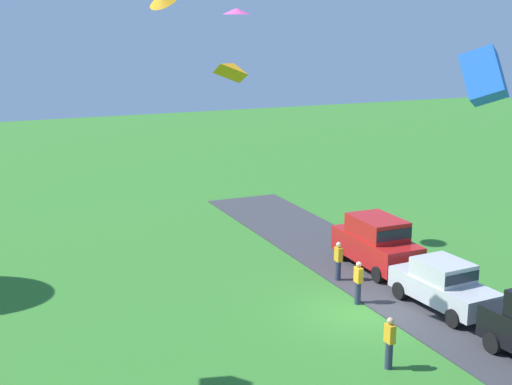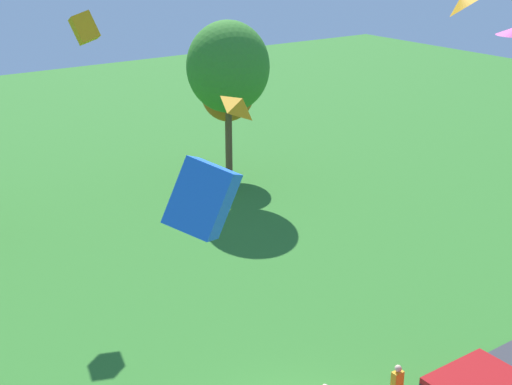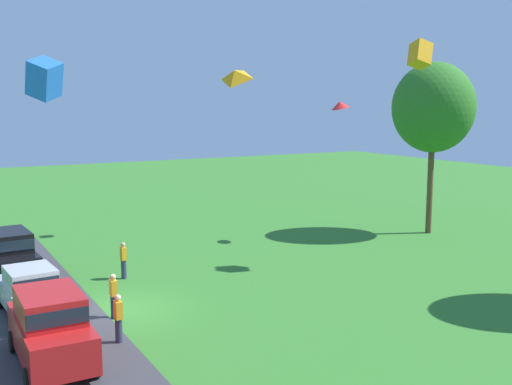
% 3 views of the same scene
% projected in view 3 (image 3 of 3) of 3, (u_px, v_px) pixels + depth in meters
% --- Properties ---
extents(ground_plane, '(120.00, 120.00, 0.00)m').
position_uv_depth(ground_plane, '(121.00, 311.00, 23.23)').
color(ground_plane, '#337528').
extents(pavement_strip, '(36.00, 4.40, 0.06)m').
position_uv_depth(pavement_strip, '(44.00, 323.00, 21.84)').
color(pavement_strip, '#38383D').
rests_on(pavement_strip, ground).
extents(car_suv_mid_row, '(4.71, 2.27, 2.28)m').
position_uv_depth(car_suv_mid_row, '(8.00, 254.00, 26.84)').
color(car_suv_mid_row, black).
rests_on(car_suv_mid_row, ground).
extents(car_sedan_by_flagpole, '(4.50, 2.18, 1.84)m').
position_uv_depth(car_sedan_by_flagpole, '(31.00, 290.00, 22.45)').
color(car_sedan_by_flagpole, '#B7B7BC').
rests_on(car_sedan_by_flagpole, ground).
extents(car_suv_near_entrance, '(4.61, 2.07, 2.28)m').
position_uv_depth(car_suv_near_entrance, '(50.00, 325.00, 18.15)').
color(car_suv_near_entrance, red).
rests_on(car_suv_near_entrance, ground).
extents(person_on_lawn, '(0.36, 0.24, 1.71)m').
position_uv_depth(person_on_lawn, '(114.00, 296.00, 22.26)').
color(person_on_lawn, '#2D334C').
rests_on(person_on_lawn, ground).
extents(person_watching_sky, '(0.36, 0.24, 1.71)m').
position_uv_depth(person_watching_sky, '(124.00, 260.00, 27.40)').
color(person_watching_sky, '#2D334C').
rests_on(person_watching_sky, ground).
extents(person_beside_suv, '(0.36, 0.24, 1.71)m').
position_uv_depth(person_beside_suv, '(118.00, 319.00, 19.88)').
color(person_beside_suv, '#2D334C').
rests_on(person_beside_suv, ground).
extents(tree_left_of_center, '(4.98, 4.98, 10.51)m').
position_uv_depth(tree_left_of_center, '(433.00, 108.00, 36.31)').
color(tree_left_of_center, brown).
rests_on(tree_left_of_center, ground).
extents(kite_delta_low_drifter, '(1.05, 1.12, 0.62)m').
position_uv_depth(kite_delta_low_drifter, '(340.00, 105.00, 34.47)').
color(kite_delta_low_drifter, red).
extents(kite_box_trailing_tail, '(1.97, 1.48, 1.97)m').
position_uv_depth(kite_box_trailing_tail, '(44.00, 79.00, 24.53)').
color(kite_box_trailing_tail, blue).
extents(kite_box_mid_center, '(1.20, 1.21, 1.50)m').
position_uv_depth(kite_box_mid_center, '(420.00, 54.00, 28.63)').
color(kite_box_mid_center, orange).
extents(kite_diamond_near_flag, '(1.40, 1.39, 0.84)m').
position_uv_depth(kite_diamond_near_flag, '(235.00, 75.00, 23.06)').
color(kite_diamond_near_flag, orange).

